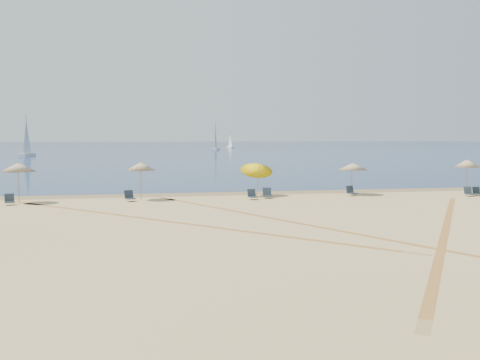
% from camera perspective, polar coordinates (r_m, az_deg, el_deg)
% --- Properties ---
extents(ground, '(160.00, 160.00, 0.00)m').
position_cam_1_polar(ground, '(19.12, 11.81, -8.48)').
color(ground, tan).
rests_on(ground, ground).
extents(ocean, '(500.00, 500.00, 0.00)m').
position_cam_1_polar(ocean, '(242.29, -9.44, 3.39)').
color(ocean, '#0C2151').
rests_on(ocean, ground).
extents(wet_sand, '(500.00, 500.00, 0.00)m').
position_cam_1_polar(wet_sand, '(42.00, -1.06, -1.35)').
color(wet_sand, olive).
rests_on(wet_sand, ground).
extents(umbrella_1, '(2.16, 2.16, 2.64)m').
position_cam_1_polar(umbrella_1, '(38.10, -21.51, 1.20)').
color(umbrella_1, gray).
rests_on(umbrella_1, ground).
extents(umbrella_2, '(1.92, 1.92, 2.60)m').
position_cam_1_polar(umbrella_2, '(37.79, -10.01, 1.37)').
color(umbrella_2, gray).
rests_on(umbrella_2, ground).
extents(umbrella_3, '(2.29, 2.32, 2.80)m').
position_cam_1_polar(umbrella_3, '(39.71, 1.70, 1.32)').
color(umbrella_3, gray).
rests_on(umbrella_3, ground).
extents(umbrella_4, '(2.34, 2.38, 2.39)m').
position_cam_1_polar(umbrella_4, '(41.55, 11.30, 1.31)').
color(umbrella_4, gray).
rests_on(umbrella_4, ground).
extents(umbrella_5, '(1.88, 1.88, 2.64)m').
position_cam_1_polar(umbrella_5, '(43.59, 21.95, 1.57)').
color(umbrella_5, gray).
rests_on(umbrella_5, ground).
extents(chair_2, '(0.72, 0.79, 0.69)m').
position_cam_1_polar(chair_2, '(37.69, -22.26, -1.89)').
color(chair_2, '#1A222B').
rests_on(chair_2, ground).
extents(chair_3, '(0.80, 0.86, 0.71)m').
position_cam_1_polar(chair_3, '(37.54, -11.10, -1.65)').
color(chair_3, '#1A222B').
rests_on(chair_3, ground).
extents(chair_4, '(0.69, 0.77, 0.69)m').
position_cam_1_polar(chair_4, '(37.88, 1.26, -1.52)').
color(chair_4, '#1A222B').
rests_on(chair_4, ground).
extents(chair_5, '(0.65, 0.74, 0.71)m').
position_cam_1_polar(chair_5, '(38.70, 2.77, -1.39)').
color(chair_5, '#1A222B').
rests_on(chair_5, ground).
extents(chair_6, '(0.74, 0.81, 0.70)m').
position_cam_1_polar(chair_6, '(41.08, 11.15, -1.13)').
color(chair_6, '#1A222B').
rests_on(chair_6, ground).
extents(chair_7, '(0.66, 0.74, 0.66)m').
position_cam_1_polar(chair_7, '(43.09, 22.09, -1.14)').
color(chair_7, '#1A222B').
rests_on(chair_7, ground).
extents(chair_8, '(0.64, 0.71, 0.63)m').
position_cam_1_polar(chair_8, '(43.71, 22.81, -1.11)').
color(chair_8, '#1A222B').
rests_on(chair_8, ground).
extents(sailboat_0, '(2.74, 6.13, 8.85)m').
position_cam_1_polar(sailboat_0, '(127.67, -20.74, 3.46)').
color(sailboat_0, white).
rests_on(sailboat_0, ocean).
extents(sailboat_1, '(2.18, 4.41, 6.37)m').
position_cam_1_polar(sailboat_1, '(209.08, -1.00, 3.81)').
color(sailboat_1, white).
rests_on(sailboat_1, ocean).
extents(sailboat_2, '(3.28, 5.96, 8.63)m').
position_cam_1_polar(sailboat_2, '(172.86, -2.48, 3.90)').
color(sailboat_2, white).
rests_on(sailboat_2, ocean).
extents(tire_tracks, '(52.84, 46.08, 0.00)m').
position_cam_1_polar(tire_tracks, '(27.78, 4.77, -4.35)').
color(tire_tracks, tan).
rests_on(tire_tracks, ground).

